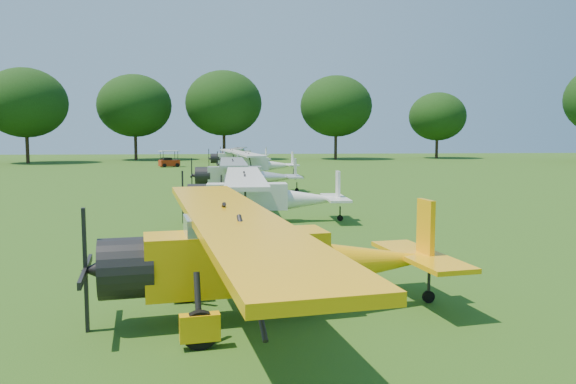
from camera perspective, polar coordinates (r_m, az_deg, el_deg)
name	(u,v)px	position (r m, az deg, el deg)	size (l,w,h in m)	color
ground	(243,214)	(26.15, -4.57, -2.20)	(160.00, 160.00, 0.00)	#204F13
tree_belt	(320,39)	(26.69, 3.25, 15.28)	(137.36, 130.27, 14.52)	#2E2212
aircraft_2	(264,250)	(11.26, -2.41, -5.93)	(7.50, 11.87, 2.33)	#FFB00A
aircraft_3	(259,192)	(23.44, -2.92, 0.01)	(6.93, 11.00, 2.18)	white
aircraft_4	(243,172)	(35.55, -4.62, 2.02)	(6.99, 11.10, 2.19)	silver
aircraft_5	(255,162)	(48.81, -3.42, 3.08)	(7.08, 11.25, 2.21)	white
aircraft_6	(237,157)	(61.87, -5.20, 3.61)	(6.79, 10.79, 2.12)	white
aircraft_7	(243,153)	(74.75, -4.61, 3.97)	(6.55, 10.42, 2.05)	silver
golf_cart	(169,162)	(64.65, -12.02, 3.05)	(2.47, 2.03, 1.84)	#AA250C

